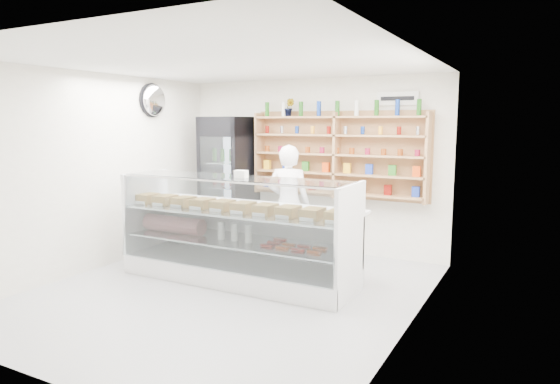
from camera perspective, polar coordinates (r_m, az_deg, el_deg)
The scene contains 8 objects.
room at distance 6.06m, azimuth -6.21°, elevation 1.28°, with size 5.00×5.00×5.00m.
display_counter at distance 6.72m, azimuth -4.83°, elevation -6.92°, with size 3.21×0.96×1.40m.
shop_worker at distance 7.45m, azimuth 0.99°, elevation -1.40°, with size 0.65×0.42×1.78m, color white.
drinks_cooler at distance 8.63m, azimuth -5.83°, elevation 1.28°, with size 0.82×0.80×2.19m.
wall_shelving at distance 7.88m, azimuth 6.49°, elevation 4.24°, with size 2.84×0.28×1.33m.
potted_plant at distance 8.21m, azimuth 1.08°, elevation 9.64°, with size 0.16×0.13×0.29m, color #1E6626.
security_mirror at distance 8.32m, azimuth -14.17°, elevation 10.15°, with size 0.15×0.50×0.50m, color silver.
wall_sign at distance 7.71m, azimuth 13.29°, elevation 10.36°, with size 0.62×0.03×0.20m, color white.
Camera 1 is at (3.40, -4.97, 2.11)m, focal length 32.00 mm.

